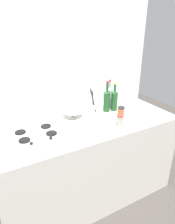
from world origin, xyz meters
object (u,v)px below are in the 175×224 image
(butter_dish, at_px, (101,118))
(condiment_jar_front, at_px, (120,121))
(wine_bottle_leftmost, at_px, (109,97))
(condiment_jar_rear, at_px, (121,112))
(plate_stack, at_px, (130,104))
(mixing_bowl, at_px, (73,114))
(cutting_board, at_px, (85,129))
(wine_bottle_mid_right, at_px, (107,100))
(stovetop_hob, at_px, (36,134))
(utensil_crock, at_px, (91,109))
(wine_bottle_mid_left, at_px, (114,100))

(butter_dish, bearing_deg, condiment_jar_front, -59.71)
(butter_dish, distance_m, condiment_jar_front, 0.20)
(wine_bottle_leftmost, height_order, condiment_jar_rear, wine_bottle_leftmost)
(plate_stack, bearing_deg, condiment_jar_rear, -146.28)
(condiment_jar_front, bearing_deg, condiment_jar_rear, 49.83)
(wine_bottle_leftmost, xyz_separation_m, condiment_jar_rear, (-0.05, -0.28, -0.07))
(wine_bottle_leftmost, xyz_separation_m, mixing_bowl, (-0.49, -0.06, -0.08))
(wine_bottle_leftmost, xyz_separation_m, condiment_jar_front, (-0.18, -0.45, -0.07))
(plate_stack, bearing_deg, cutting_board, -160.35)
(wine_bottle_mid_right, relative_size, mixing_bowl, 1.55)
(plate_stack, xyz_separation_m, condiment_jar_rear, (-0.26, -0.17, 0.03))
(wine_bottle_mid_right, distance_m, condiment_jar_rear, 0.21)
(stovetop_hob, bearing_deg, butter_dish, -2.78)
(mixing_bowl, bearing_deg, condiment_jar_rear, -26.55)
(condiment_jar_front, bearing_deg, stovetop_hob, 164.67)
(condiment_jar_rear, xyz_separation_m, cutting_board, (-0.46, -0.08, -0.04))
(mixing_bowl, distance_m, utensil_crock, 0.20)
(wine_bottle_leftmost, bearing_deg, condiment_jar_front, -112.52)
(plate_stack, height_order, cutting_board, plate_stack)
(wine_bottle_leftmost, distance_m, condiment_jar_front, 0.49)
(wine_bottle_mid_left, relative_size, cutting_board, 1.47)
(wine_bottle_leftmost, height_order, butter_dish, wine_bottle_leftmost)
(condiment_jar_rear, relative_size, cutting_board, 0.49)
(mixing_bowl, bearing_deg, plate_stack, -3.95)
(wine_bottle_mid_right, relative_size, butter_dish, 2.24)
(wine_bottle_mid_right, xyz_separation_m, cutting_board, (-0.41, -0.27, -0.12))
(utensil_crock, height_order, condiment_jar_front, utensil_crock)
(plate_stack, height_order, condiment_jar_front, condiment_jar_front)
(wine_bottle_leftmost, bearing_deg, utensil_crock, -159.18)
(butter_dish, xyz_separation_m, utensil_crock, (-0.02, 0.16, 0.04))
(utensil_crock, height_order, cutting_board, utensil_crock)
(utensil_crock, bearing_deg, wine_bottle_mid_left, 0.71)
(utensil_crock, distance_m, condiment_jar_rear, 0.31)
(wine_bottle_leftmost, height_order, wine_bottle_mid_right, wine_bottle_mid_right)
(mixing_bowl, distance_m, butter_dish, 0.30)
(plate_stack, xyz_separation_m, utensil_crock, (-0.51, -0.01, 0.05))
(stovetop_hob, bearing_deg, condiment_jar_front, -15.33)
(plate_stack, xyz_separation_m, butter_dish, (-0.50, -0.17, 0.01))
(plate_stack, distance_m, wine_bottle_mid_left, 0.24)
(condiment_jar_rear, bearing_deg, wine_bottle_mid_right, 105.84)
(plate_stack, relative_size, wine_bottle_leftmost, 0.75)
(stovetop_hob, bearing_deg, condiment_jar_rear, -2.50)
(butter_dish, bearing_deg, condiment_jar_rear, -1.76)
(mixing_bowl, bearing_deg, stovetop_hob, -157.16)
(mixing_bowl, relative_size, butter_dish, 1.45)
(stovetop_hob, height_order, condiment_jar_rear, condiment_jar_rear)
(mixing_bowl, bearing_deg, condiment_jar_front, -51.71)
(cutting_board, bearing_deg, stovetop_hob, 163.59)
(condiment_jar_front, bearing_deg, utensil_crock, 109.31)
(utensil_crock, relative_size, cutting_board, 1.55)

